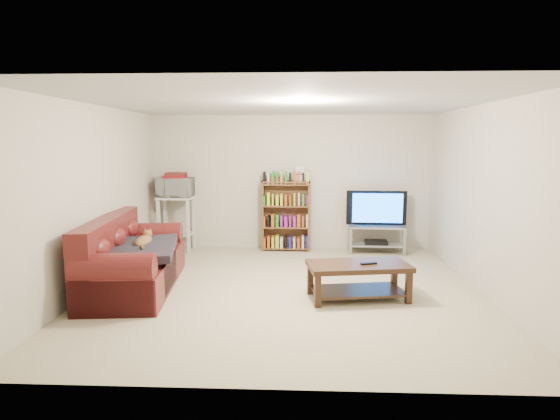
# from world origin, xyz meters

# --- Properties ---
(floor) EXTENTS (5.00, 5.00, 0.00)m
(floor) POSITION_xyz_m (0.00, 0.00, 0.00)
(floor) COLOR beige
(floor) RESTS_ON ground
(ceiling) EXTENTS (5.00, 5.00, 0.00)m
(ceiling) POSITION_xyz_m (0.00, 0.00, 2.40)
(ceiling) COLOR white
(ceiling) RESTS_ON ground
(wall_back) EXTENTS (5.00, 0.00, 5.00)m
(wall_back) POSITION_xyz_m (0.00, 2.50, 1.20)
(wall_back) COLOR beige
(wall_back) RESTS_ON ground
(wall_front) EXTENTS (5.00, 0.00, 5.00)m
(wall_front) POSITION_xyz_m (0.00, -2.50, 1.20)
(wall_front) COLOR beige
(wall_front) RESTS_ON ground
(wall_left) EXTENTS (0.00, 5.00, 5.00)m
(wall_left) POSITION_xyz_m (-2.50, 0.00, 1.20)
(wall_left) COLOR beige
(wall_left) RESTS_ON ground
(wall_right) EXTENTS (0.00, 5.00, 5.00)m
(wall_right) POSITION_xyz_m (2.50, 0.00, 1.20)
(wall_right) COLOR beige
(wall_right) RESTS_ON ground
(sofa) EXTENTS (1.18, 2.30, 0.95)m
(sofa) POSITION_xyz_m (-2.07, -0.00, 0.33)
(sofa) COLOR #571616
(sofa) RESTS_ON floor
(blanket) EXTENTS (1.05, 1.25, 0.19)m
(blanket) POSITION_xyz_m (-1.87, -0.13, 0.55)
(blanket) COLOR #26222B
(blanket) RESTS_ON sofa
(cat) EXTENTS (0.30, 0.63, 0.18)m
(cat) POSITION_xyz_m (-1.89, 0.07, 0.61)
(cat) COLOR brown
(cat) RESTS_ON sofa
(coffee_table) EXTENTS (1.31, 0.80, 0.45)m
(coffee_table) POSITION_xyz_m (0.89, -0.30, 0.31)
(coffee_table) COLOR #321E11
(coffee_table) RESTS_ON floor
(remote) EXTENTS (0.21, 0.11, 0.02)m
(remote) POSITION_xyz_m (1.01, -0.33, 0.46)
(remote) COLOR black
(remote) RESTS_ON coffee_table
(tv_stand) EXTENTS (0.99, 0.48, 0.48)m
(tv_stand) POSITION_xyz_m (1.50, 2.16, 0.33)
(tv_stand) COLOR #999EA3
(tv_stand) RESTS_ON floor
(television) EXTENTS (1.05, 0.18, 0.60)m
(television) POSITION_xyz_m (1.50, 2.16, 0.78)
(television) COLOR black
(television) RESTS_ON tv_stand
(dvd_player) EXTENTS (0.40, 0.29, 0.06)m
(dvd_player) POSITION_xyz_m (1.50, 2.16, 0.19)
(dvd_player) COLOR black
(dvd_player) RESTS_ON tv_stand
(bookshelf) EXTENTS (0.86, 0.28, 1.24)m
(bookshelf) POSITION_xyz_m (-0.08, 2.30, 0.64)
(bookshelf) COLOR brown
(bookshelf) RESTS_ON floor
(shelf_clutter) EXTENTS (0.63, 0.19, 0.28)m
(shelf_clutter) POSITION_xyz_m (0.02, 2.31, 1.35)
(shelf_clutter) COLOR silver
(shelf_clutter) RESTS_ON bookshelf
(microwave_stand) EXTENTS (0.62, 0.46, 0.97)m
(microwave_stand) POSITION_xyz_m (-2.02, 2.19, 0.62)
(microwave_stand) COLOR silver
(microwave_stand) RESTS_ON floor
(microwave) EXTENTS (0.61, 0.43, 0.33)m
(microwave) POSITION_xyz_m (-2.02, 2.19, 1.13)
(microwave) COLOR silver
(microwave) RESTS_ON microwave_stand
(game_boxes) EXTENTS (0.36, 0.32, 0.05)m
(game_boxes) POSITION_xyz_m (-2.02, 2.19, 1.32)
(game_boxes) COLOR maroon
(game_boxes) RESTS_ON microwave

